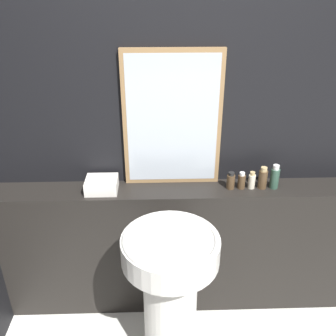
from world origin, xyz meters
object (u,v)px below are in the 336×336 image
pedestal_sink (170,292)px  lotion_bottle (252,181)px  mirror (172,120)px  body_wash_bottle (263,178)px  hand_soap_bottle (275,177)px  towel_stack (102,185)px  conditioner_bottle (242,181)px  shampoo_bottle (231,181)px

pedestal_sink → lotion_bottle: bearing=43.3°
mirror → body_wash_bottle: size_ratio=5.83×
lotion_bottle → hand_soap_bottle: (0.14, 0.00, 0.02)m
towel_stack → mirror: bearing=12.5°
pedestal_sink → towel_stack: 0.75m
pedestal_sink → towel_stack: towel_stack is taller
towel_stack → conditioner_bottle: 0.86m
towel_stack → hand_soap_bottle: (1.06, 0.00, 0.03)m
lotion_bottle → hand_soap_bottle: 0.14m
shampoo_bottle → towel_stack: bearing=180.0°
shampoo_bottle → lotion_bottle: same height
body_wash_bottle → pedestal_sink: bearing=-140.1°
mirror → hand_soap_bottle: size_ratio=5.33×
mirror → conditioner_bottle: mirror is taller
conditioner_bottle → hand_soap_bottle: hand_soap_bottle is taller
mirror → hand_soap_bottle: bearing=-8.7°
towel_stack → pedestal_sink: bearing=-50.7°
lotion_bottle → pedestal_sink: bearing=-136.7°
conditioner_bottle → hand_soap_bottle: bearing=-0.0°
towel_stack → shampoo_bottle: size_ratio=1.73×
lotion_bottle → hand_soap_bottle: bearing=0.0°
shampoo_bottle → lotion_bottle: bearing=0.0°
lotion_bottle → body_wash_bottle: 0.07m
lotion_bottle → hand_soap_bottle: hand_soap_bottle is taller
mirror → shampoo_bottle: bearing=-15.0°
pedestal_sink → mirror: (0.03, 0.59, 0.77)m
towel_stack → conditioner_bottle: conditioner_bottle is taller
mirror → shampoo_bottle: 0.52m
pedestal_sink → hand_soap_bottle: 0.93m
mirror → lotion_bottle: mirror is taller
lotion_bottle → conditioner_bottle: bearing=180.0°
pedestal_sink → shampoo_bottle: size_ratio=8.53×
mirror → shampoo_bottle: (0.36, -0.10, -0.36)m
towel_stack → lotion_bottle: bearing=0.0°
towel_stack → conditioner_bottle: bearing=0.0°
mirror → lotion_bottle: (0.49, -0.10, -0.36)m
towel_stack → body_wash_bottle: bearing=0.0°
shampoo_bottle → body_wash_bottle: body_wash_bottle is taller
pedestal_sink → body_wash_bottle: 0.87m
pedestal_sink → body_wash_bottle: (0.59, 0.49, 0.42)m
mirror → body_wash_bottle: mirror is taller
towel_stack → hand_soap_bottle: size_ratio=1.24×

